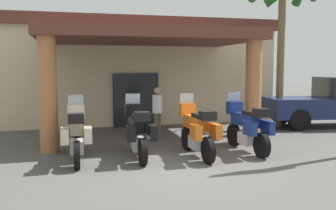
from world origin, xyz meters
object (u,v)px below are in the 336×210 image
at_px(motel_building, 126,70).
at_px(palm_tree_near_portico, 283,4).
at_px(pedestrian, 157,109).
at_px(motorcycle_cream, 77,134).
at_px(motorcycle_orange, 197,130).
at_px(motorcycle_black, 138,131).
at_px(motorcycle_blue, 248,127).
at_px(pickup_truck_navy, 334,103).

xyz_separation_m(motel_building, palm_tree_near_portico, (5.37, -4.39, 2.49)).
relative_size(motel_building, pedestrian, 7.45).
relative_size(motorcycle_cream, motorcycle_orange, 1.00).
bearing_deg(pedestrian, motel_building, 135.85).
height_order(motorcycle_black, motorcycle_blue, same).
height_order(motorcycle_blue, pedestrian, pedestrian).
relative_size(motorcycle_black, motorcycle_blue, 1.00).
xyz_separation_m(motorcycle_cream, palm_tree_near_portico, (7.86, 3.40, 4.02)).
xyz_separation_m(motorcycle_black, motorcycle_blue, (3.05, -0.11, 0.00)).
relative_size(motel_building, motorcycle_cream, 5.70).
distance_m(motorcycle_black, motorcycle_orange, 1.55).
relative_size(motel_building, motorcycle_black, 5.70).
bearing_deg(motorcycle_black, pedestrian, -22.56).
distance_m(motorcycle_cream, pickup_truck_navy, 10.42).
bearing_deg(pedestrian, motorcycle_blue, -9.08).
relative_size(pedestrian, pickup_truck_navy, 0.31).
bearing_deg(motorcycle_orange, pickup_truck_navy, -65.29).
relative_size(pickup_truck_navy, palm_tree_near_portico, 0.89).
relative_size(motel_building, palm_tree_near_portico, 2.08).
relative_size(motorcycle_cream, palm_tree_near_portico, 0.36).
xyz_separation_m(motel_building, motorcycle_orange, (0.56, -8.13, -1.53)).
relative_size(motorcycle_orange, motorcycle_blue, 1.00).
relative_size(pedestrian, palm_tree_near_portico, 0.28).
relative_size(motorcycle_cream, pedestrian, 1.31).
relative_size(motel_building, pickup_truck_navy, 2.32).
relative_size(motorcycle_cream, motorcycle_blue, 1.00).
bearing_deg(motel_building, palm_tree_near_portico, -38.18).
xyz_separation_m(motorcycle_black, pickup_truck_navy, (8.46, 3.03, 0.24)).
bearing_deg(motorcycle_black, pickup_truck_navy, -68.29).
bearing_deg(motorcycle_orange, pedestrian, 7.61).
bearing_deg(motorcycle_cream, pickup_truck_navy, -71.81).
height_order(motorcycle_black, motorcycle_orange, same).
bearing_deg(motorcycle_black, palm_tree_near_portico, -59.20).
height_order(motorcycle_cream, palm_tree_near_portico, palm_tree_near_portico).
bearing_deg(motel_building, motorcycle_black, -95.92).
bearing_deg(palm_tree_near_portico, pedestrian, -168.99).
height_order(motorcycle_black, pickup_truck_navy, pickup_truck_navy).
bearing_deg(palm_tree_near_portico, motorcycle_orange, -142.09).
xyz_separation_m(motel_building, motorcycle_cream, (-2.49, -7.79, -1.53)).
bearing_deg(palm_tree_near_portico, motorcycle_black, -151.23).
xyz_separation_m(motorcycle_orange, pedestrian, (-0.40, 2.73, 0.28)).
bearing_deg(pickup_truck_navy, pedestrian, -166.03).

